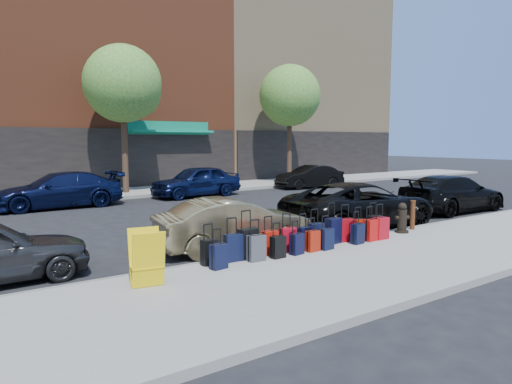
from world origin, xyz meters
TOP-DOWN VIEW (x-y plane):
  - ground at (0.00, 0.00)m, footprint 120.00×120.00m
  - sidewalk_near at (0.00, -6.50)m, footprint 60.00×4.00m
  - sidewalk_far at (0.00, 10.00)m, footprint 60.00×4.00m
  - curb_near at (0.00, -4.48)m, footprint 60.00×0.08m
  - curb_far at (0.00, 7.98)m, footprint 60.00×0.08m
  - building_center at (0.00, 17.99)m, footprint 17.00×12.85m
  - building_right at (16.00, 17.99)m, footprint 15.00×12.12m
  - tree_center at (0.64, 9.50)m, footprint 3.80×3.80m
  - tree_right at (11.14, 9.50)m, footprint 3.80×3.80m
  - suitcase_front_0 at (-2.52, -4.77)m, footprint 0.37×0.22m
  - suitcase_front_1 at (-1.97, -4.80)m, footprint 0.41×0.24m
  - suitcase_front_2 at (-1.57, -4.78)m, footprint 0.47×0.30m
  - suitcase_front_3 at (-0.97, -4.78)m, footprint 0.37×0.21m
  - suitcase_front_4 at (-0.46, -4.79)m, footprint 0.39×0.24m
  - suitcase_front_5 at (0.05, -4.80)m, footprint 0.37×0.23m
  - suitcase_front_6 at (0.43, -4.77)m, footprint 0.39×0.22m
  - suitcase_front_7 at (1.03, -4.77)m, footprint 0.45×0.29m
  - suitcase_front_8 at (1.46, -4.80)m, footprint 0.43×0.28m
  - suitcase_front_9 at (1.93, -4.81)m, footprint 0.37×0.22m
  - suitcase_front_10 at (2.47, -4.85)m, footprint 0.41×0.25m
  - suitcase_back_0 at (-2.52, -5.14)m, footprint 0.37×0.25m
  - suitcase_back_2 at (-1.55, -5.07)m, footprint 0.39×0.23m
  - suitcase_back_3 at (-1.01, -5.14)m, footprint 0.34×0.21m
  - suitcase_back_4 at (-0.46, -5.13)m, footprint 0.35×0.24m
  - suitcase_back_5 at (0.04, -5.12)m, footprint 0.34×0.21m
  - suitcase_back_6 at (0.43, -5.16)m, footprint 0.36×0.22m
  - suitcase_back_8 at (1.50, -5.16)m, footprint 0.37×0.24m
  - suitcase_back_9 at (2.04, -5.12)m, footprint 0.39×0.25m
  - suitcase_back_10 at (2.42, -5.13)m, footprint 0.40×0.23m
  - fire_hydrant at (3.60, -4.88)m, footprint 0.44×0.38m
  - bollard at (4.23, -4.75)m, footprint 0.16×0.16m
  - display_rack at (-4.12, -5.36)m, footprint 0.67×0.72m
  - car_near_1 at (-1.07, -3.38)m, footprint 4.09×1.80m
  - car_near_2 at (3.81, -3.12)m, footprint 5.31×2.69m
  - car_near_3 at (9.14, -2.89)m, footprint 4.94×2.09m
  - car_far_1 at (-3.21, 6.79)m, footprint 5.06×2.14m
  - car_far_2 at (3.17, 6.99)m, footprint 4.61×2.17m
  - car_far_3 at (10.44, 6.91)m, footprint 4.12×1.84m

SIDE VIEW (x-z plane):
  - ground at x=0.00m, z-range 0.00..0.00m
  - sidewalk_near at x=0.00m, z-range 0.00..0.15m
  - sidewalk_far at x=0.00m, z-range 0.00..0.15m
  - curb_near at x=0.00m, z-range 0.00..0.15m
  - curb_far at x=0.00m, z-range 0.00..0.15m
  - suitcase_back_4 at x=-0.46m, z-range 0.00..0.78m
  - suitcase_back_3 at x=-1.01m, z-range 0.00..0.79m
  - suitcase_back_5 at x=0.04m, z-range 0.00..0.80m
  - suitcase_back_6 at x=0.43m, z-range 0.00..0.81m
  - suitcase_back_8 at x=1.50m, z-range 0.00..0.82m
  - suitcase_back_0 at x=-2.52m, z-range -0.01..0.82m
  - suitcase_front_5 at x=0.05m, z-range -0.01..0.84m
  - suitcase_front_9 at x=1.93m, z-range -0.01..0.85m
  - suitcase_front_0 at x=-2.52m, z-range -0.01..0.86m
  - suitcase_front_3 at x=-0.97m, z-range -0.02..0.87m
  - suitcase_back_9 at x=2.04m, z-range -0.02..0.88m
  - suitcase_back_2 at x=-1.55m, z-range -0.02..0.89m
  - suitcase_front_4 at x=-0.46m, z-range -0.02..0.89m
  - suitcase_front_6 at x=0.43m, z-range -0.02..0.91m
  - suitcase_back_10 at x=2.42m, z-range -0.03..0.91m
  - suitcase_front_10 at x=2.47m, z-range -0.03..0.91m
  - suitcase_front_1 at x=-1.97m, z-range -0.03..0.92m
  - suitcase_front_8 at x=1.46m, z-range -0.03..0.93m
  - suitcase_front_7 at x=1.03m, z-range -0.04..0.99m
  - suitcase_front_2 at x=-1.57m, z-range -0.05..1.02m
  - fire_hydrant at x=3.60m, z-range 0.12..0.97m
  - bollard at x=4.23m, z-range 0.16..1.02m
  - display_rack at x=-4.12m, z-range 0.14..1.16m
  - car_near_1 at x=-1.07m, z-range 0.00..1.30m
  - car_far_3 at x=10.44m, z-range 0.00..1.32m
  - car_near_3 at x=9.14m, z-range 0.00..1.42m
  - car_near_2 at x=3.81m, z-range 0.00..1.44m
  - car_far_1 at x=-3.21m, z-range 0.00..1.46m
  - car_far_2 at x=3.17m, z-range 0.00..1.53m
  - tree_center at x=0.64m, z-range 1.78..9.05m
  - tree_right at x=11.14m, z-range 1.78..9.05m
  - building_right at x=16.00m, z-range -0.02..17.98m
  - building_center at x=0.00m, z-range -0.02..19.98m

